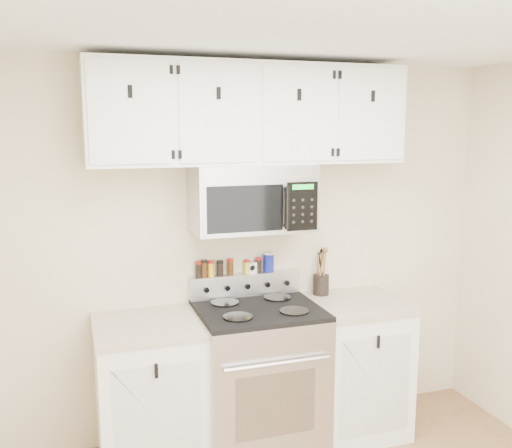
{
  "coord_description": "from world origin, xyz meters",
  "views": [
    {
      "loc": [
        -1.09,
        -1.84,
        2.06
      ],
      "look_at": [
        -0.01,
        1.45,
        1.48
      ],
      "focal_mm": 40.0,
      "sensor_mm": 36.0,
      "label": 1
    }
  ],
  "objects_px": {
    "range": "(258,377)",
    "salt_canister": "(269,262)",
    "microwave": "(252,198)",
    "utensil_crock": "(321,283)"
  },
  "relations": [
    {
      "from": "salt_canister",
      "to": "utensil_crock",
      "type": "bearing_deg",
      "value": -7.73
    },
    {
      "from": "range",
      "to": "salt_canister",
      "type": "bearing_deg",
      "value": 59.6
    },
    {
      "from": "utensil_crock",
      "to": "salt_canister",
      "type": "distance_m",
      "value": 0.41
    },
    {
      "from": "range",
      "to": "salt_canister",
      "type": "height_order",
      "value": "salt_canister"
    },
    {
      "from": "utensil_crock",
      "to": "salt_canister",
      "type": "height_order",
      "value": "utensil_crock"
    },
    {
      "from": "range",
      "to": "microwave",
      "type": "xyz_separation_m",
      "value": [
        0.0,
        0.13,
        1.14
      ]
    },
    {
      "from": "microwave",
      "to": "utensil_crock",
      "type": "distance_m",
      "value": 0.83
    },
    {
      "from": "range",
      "to": "microwave",
      "type": "distance_m",
      "value": 1.15
    },
    {
      "from": "utensil_crock",
      "to": "salt_canister",
      "type": "xyz_separation_m",
      "value": [
        -0.37,
        0.05,
        0.16
      ]
    },
    {
      "from": "range",
      "to": "salt_canister",
      "type": "distance_m",
      "value": 0.75
    }
  ]
}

